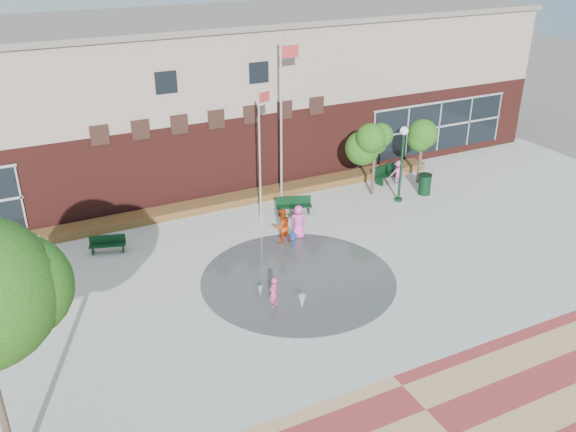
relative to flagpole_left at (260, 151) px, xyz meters
name	(u,v)px	position (x,y,z in m)	size (l,w,h in m)	color
ground	(333,315)	(-0.74, -8.49, -3.99)	(120.00, 120.00, 0.00)	#666056
plaza_concrete	(288,269)	(-0.74, -4.49, -3.99)	(46.00, 18.00, 0.01)	#A8A8A0
splash_pad	(298,279)	(-0.74, -5.49, -3.99)	(8.40, 8.40, 0.01)	#383A3D
library_building	(186,96)	(-0.74, 8.99, 0.65)	(44.40, 10.40, 9.20)	#4B1C17
flower_bed	(226,205)	(-0.74, 3.11, -3.99)	(26.00, 1.20, 0.40)	maroon
flagpole_left	(260,151)	(0.00, 0.00, 0.00)	(0.78, 0.40, 7.17)	silver
flagpole_right	(282,113)	(2.31, 2.34, 0.97)	(1.10, 0.18, 8.88)	silver
lamp_left	(42,268)	(-10.64, -3.73, -1.76)	(0.38, 0.38, 3.60)	black
lamp_right	(402,156)	(7.99, -0.64, -1.34)	(0.45, 0.45, 4.27)	black
bench_left	(108,247)	(-7.58, 0.56, -3.72)	(1.71, 0.93, 0.83)	black
bench_mid	(294,209)	(2.06, 0.45, -3.69)	(1.93, 1.08, 0.94)	black
bench_right	(389,176)	(9.13, 1.94, -3.66)	(2.12, 1.09, 1.03)	black
trash_can	(425,184)	(9.85, -0.51, -3.38)	(0.73, 0.73, 1.21)	black
tree_mid	(375,142)	(7.20, 0.78, -0.87)	(2.54, 2.54, 4.28)	#3F3126
tree_small_right	(422,138)	(10.62, 1.06, -1.21)	(2.23, 2.23, 3.81)	#3F3126
water_jet_a	(302,309)	(-1.65, -7.56, -3.99)	(0.31, 0.31, 0.60)	white
water_jet_b	(260,296)	(-2.76, -5.98, -3.99)	(0.19, 0.19, 0.43)	white
child_splash	(274,293)	(-2.59, -6.93, -3.32)	(0.49, 0.32, 1.35)	#CD3B69
adult_red	(282,226)	(0.08, -2.19, -3.10)	(0.86, 0.67, 1.78)	#B3350B
adult_pink	(298,222)	(1.05, -2.02, -3.15)	(0.83, 0.54, 1.69)	#EE43A6
child_blue	(293,238)	(0.37, -2.77, -3.52)	(0.56, 0.23, 0.95)	#2F69B5
person_bench	(398,173)	(9.38, 1.41, -3.27)	(0.93, 0.53, 1.44)	#D14A9A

